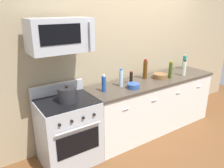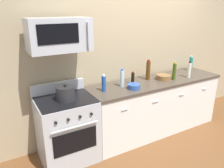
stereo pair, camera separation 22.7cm
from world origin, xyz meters
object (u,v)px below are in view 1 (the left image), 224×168
Objects in this scene: bottle_vinegar_white at (184,68)px; bowl_blue_mixing at (133,86)px; bottle_sparkling_teal at (184,62)px; bottle_wine_amber at (145,70)px; range_oven at (68,131)px; bottle_olive_oil at (170,70)px; bottle_soy_sauce_dark at (131,78)px; bottle_water_clear at (121,78)px; bowl_wooden_salad at (160,76)px; microwave at (60,35)px; bottle_soda_blue at (104,84)px; stockpot at (67,95)px.

bowl_blue_mixing is (-1.14, 0.00, -0.09)m from bottle_vinegar_white.
bottle_sparkling_teal is 1.05m from bottle_wine_amber.
bottle_olive_oil is (1.85, -0.10, 0.59)m from range_oven.
bottle_vinegar_white is at bearing -10.26° from bottle_soy_sauce_dark.
bottle_wine_amber is (0.56, 0.08, 0.03)m from bottle_water_clear.
bottle_olive_oil is 1.24× the size of bowl_wooden_salad.
microwave reaches higher than bottle_sparkling_teal.
bottle_soy_sauce_dark is (1.12, 0.05, 0.55)m from range_oven.
bottle_water_clear is (-0.94, 0.13, -0.01)m from bottle_olive_oil.
microwave reaches higher than bottle_wine_amber.
bottle_soy_sauce_dark is (0.54, 0.05, -0.02)m from bottle_soda_blue.
bottle_water_clear is at bearing -176.16° from bottle_soy_sauce_dark.
bottle_wine_amber is at bearing 150.41° from bottle_olive_oil.
stockpot is at bearing -174.66° from bottle_soy_sauce_dark.
bottle_sparkling_teal is at bearing 11.58° from bowl_wooden_salad.
bottle_wine_amber is at bearing 7.46° from bottle_soda_blue.
bottle_soda_blue is at bearing 5.38° from stockpot.
range_oven is 1.09m from bottle_water_clear.
bowl_wooden_salad is at bearing -168.42° from bottle_sparkling_teal.
bottle_wine_amber is (0.89, 0.12, 0.04)m from bottle_soda_blue.
bottle_water_clear is 1.44× the size of bowl_blue_mixing.
bottle_soda_blue is 0.90m from bottle_wine_amber.
bottle_soy_sauce_dark is at bearing 5.29° from bottle_soda_blue.
bottle_olive_oil is at bearing -1.32° from stockpot.
bottle_vinegar_white is 0.48m from bowl_wooden_salad.
bowl_wooden_salad is at bearing 9.92° from bowl_blue_mixing.
bowl_wooden_salad is at bearing -29.84° from bottle_wine_amber.
bottle_soda_blue is 0.46m from bowl_blue_mixing.
bowl_blue_mixing is at bearing -177.57° from bottle_olive_oil.
bottle_vinegar_white reaches higher than bowl_blue_mixing.
bowl_wooden_salad is (-0.83, -0.17, -0.09)m from bottle_sparkling_teal.
bottle_wine_amber is 0.53m from bowl_blue_mixing.
bottle_soy_sauce_dark is 0.60× the size of bottle_wine_amber.
bottle_soy_sauce_dark is 0.36m from bottle_wine_amber.
bottle_sparkling_teal is (1.95, 0.16, 0.02)m from bottle_soda_blue.
bottle_olive_oil is 0.95m from bottle_water_clear.
bottle_vinegar_white is 1.38× the size of bottle_soy_sauce_dark.
microwave is at bearing 175.22° from bottle_vinegar_white.
bottle_olive_oil is 0.84m from bowl_blue_mixing.
bottle_water_clear is 0.22m from bowl_blue_mixing.
bottle_wine_amber is 1.41× the size of stockpot.
bottle_wine_amber reaches higher than bottle_water_clear.
bowl_wooden_salad is at bearing -0.39° from range_oven.
bottle_vinegar_white is (2.16, -0.18, -0.70)m from microwave.
bottle_sparkling_teal is (2.53, 0.16, 0.58)m from range_oven.
bottle_olive_oil is at bearing -4.34° from microwave.
stockpot is (-0.00, -0.10, -0.73)m from microwave.
microwave reaches higher than bottle_soda_blue.
range_oven reaches higher than bowl_blue_mixing.
bottle_wine_amber is 0.29m from bowl_wooden_salad.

